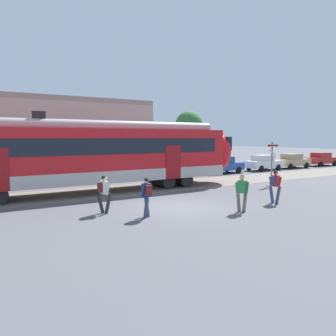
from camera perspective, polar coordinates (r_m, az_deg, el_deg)
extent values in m
plane|color=#515156|center=(15.65, 1.74, -6.85)|extent=(160.00, 160.00, 0.00)
cube|color=#B7B2AD|center=(19.98, -13.59, -1.28)|extent=(18.00, 3.06, 0.70)
cube|color=red|center=(19.86, -13.68, 3.17)|extent=(18.00, 3.00, 2.40)
cube|color=black|center=(18.42, -12.29, 3.66)|extent=(16.56, 0.03, 0.90)
cube|color=maroon|center=(20.60, 0.93, 1.02)|extent=(1.10, 0.04, 2.10)
cylinder|color=#9C9793|center=(19.86, -13.77, 7.15)|extent=(17.64, 0.70, 0.70)
cube|color=black|center=(19.26, -21.59, 8.63)|extent=(0.70, 0.12, 0.40)
cylinder|color=black|center=(22.72, 1.74, -1.87)|extent=(0.90, 2.40, 0.90)
cylinder|color=black|center=(22.00, -1.33, -2.11)|extent=(0.90, 2.40, 0.90)
ellipsoid|color=red|center=(24.48, 8.21, 2.83)|extent=(1.80, 2.85, 2.95)
cube|color=black|center=(24.69, 8.86, 4.23)|extent=(0.40, 2.40, 1.00)
cylinder|color=#28282D|center=(14.59, -10.37, -6.11)|extent=(0.36, 0.18, 0.87)
cylinder|color=#28282D|center=(14.63, -11.67, -6.09)|extent=(0.36, 0.18, 0.87)
cube|color=silver|center=(14.49, -11.07, -3.35)|extent=(0.27, 0.38, 0.56)
cylinder|color=silver|center=(14.66, -11.71, -3.46)|extent=(0.25, 0.11, 0.52)
cylinder|color=silver|center=(14.33, -10.41, -3.63)|extent=(0.25, 0.11, 0.52)
sphere|color=beige|center=(14.44, -11.03, -1.81)|extent=(0.22, 0.22, 0.22)
sphere|color=black|center=(14.43, -11.10, -1.70)|extent=(0.20, 0.20, 0.20)
cube|color=maroon|center=(14.41, -11.72, -3.33)|extent=(0.18, 0.29, 0.40)
cylinder|color=navy|center=(13.83, -3.70, -6.66)|extent=(0.15, 0.36, 0.87)
cylinder|color=navy|center=(13.51, -3.82, -6.95)|extent=(0.15, 0.36, 0.87)
cube|color=navy|center=(13.54, -3.78, -3.87)|extent=(0.36, 0.24, 0.56)
cylinder|color=navy|center=(13.38, -4.45, -4.20)|extent=(0.09, 0.25, 0.52)
cylinder|color=navy|center=(13.72, -3.12, -3.95)|extent=(0.09, 0.25, 0.52)
sphere|color=beige|center=(13.50, -3.83, -2.22)|extent=(0.22, 0.22, 0.22)
sphere|color=black|center=(13.48, -3.79, -2.10)|extent=(0.20, 0.20, 0.20)
cube|color=maroon|center=(13.38, -3.42, -3.89)|extent=(0.28, 0.16, 0.40)
cylinder|color=#6B6051|center=(14.88, 12.19, -5.92)|extent=(0.38, 0.29, 0.87)
cylinder|color=#6B6051|center=(15.08, 13.21, -5.79)|extent=(0.38, 0.29, 0.87)
cube|color=#2D7F47|center=(14.86, 12.76, -3.16)|extent=(0.38, 0.43, 0.56)
cylinder|color=#2D7F47|center=(14.87, 13.66, -3.37)|extent=(0.26, 0.19, 0.52)
cylinder|color=#2D7F47|center=(14.86, 11.85, -3.34)|extent=(0.26, 0.19, 0.52)
sphere|color=tan|center=(14.79, 12.77, -1.68)|extent=(0.22, 0.22, 0.22)
sphere|color=black|center=(14.80, 12.79, -1.56)|extent=(0.20, 0.20, 0.20)
cube|color=#235633|center=(15.02, 12.99, -3.00)|extent=(0.27, 0.32, 0.40)
cylinder|color=navy|center=(17.43, 18.63, -4.43)|extent=(0.36, 0.17, 0.87)
cylinder|color=navy|center=(17.32, 17.59, -4.46)|extent=(0.36, 0.17, 0.87)
cube|color=red|center=(17.27, 18.18, -2.12)|extent=(0.26, 0.37, 0.56)
cylinder|color=red|center=(17.34, 17.44, -2.24)|extent=(0.25, 0.10, 0.52)
cylinder|color=red|center=(17.21, 18.92, -2.34)|extent=(0.25, 0.10, 0.52)
sphere|color=#9E7051|center=(17.24, 18.26, -0.83)|extent=(0.22, 0.22, 0.22)
sphere|color=black|center=(17.22, 18.22, -0.74)|extent=(0.20, 0.20, 0.20)
cube|color=navy|center=(17.12, 17.82, -2.11)|extent=(0.18, 0.29, 0.40)
cube|color=#284799|center=(30.58, 9.52, 0.28)|extent=(4.05, 1.77, 0.68)
cube|color=navy|center=(30.43, 9.33, 1.43)|extent=(1.95, 1.50, 0.56)
cube|color=black|center=(31.08, 10.62, 1.42)|extent=(0.17, 1.37, 0.48)
cylinder|color=black|center=(32.02, 10.20, -0.11)|extent=(0.61, 0.22, 0.60)
cylinder|color=black|center=(30.91, 12.18, -0.34)|extent=(0.61, 0.22, 0.60)
cylinder|color=black|center=(30.38, 6.79, -0.36)|extent=(0.61, 0.22, 0.60)
cylinder|color=black|center=(29.21, 8.74, -0.61)|extent=(0.61, 0.22, 0.60)
cube|color=silver|center=(34.22, 16.32, 0.67)|extent=(4.04, 1.75, 0.68)
cube|color=silver|center=(34.07, 16.18, 1.70)|extent=(1.94, 1.49, 0.56)
cube|color=black|center=(34.79, 17.21, 1.68)|extent=(0.16, 1.37, 0.48)
cylinder|color=black|center=(35.69, 16.67, 0.30)|extent=(0.61, 0.22, 0.60)
cylinder|color=black|center=(34.70, 18.62, 0.11)|extent=(0.61, 0.22, 0.60)
cylinder|color=black|center=(33.86, 13.93, 0.11)|extent=(0.61, 0.22, 0.60)
cylinder|color=black|center=(32.81, 15.90, -0.10)|extent=(0.61, 0.22, 0.60)
cube|color=tan|center=(37.77, 20.86, 0.96)|extent=(4.06, 1.80, 0.68)
cube|color=#9D8662|center=(37.62, 20.74, 1.89)|extent=(1.96, 1.51, 0.56)
cube|color=black|center=(38.35, 21.66, 1.86)|extent=(0.17, 1.37, 0.48)
cylinder|color=black|center=(39.24, 21.15, 0.60)|extent=(0.61, 0.22, 0.60)
cylinder|color=black|center=(38.26, 22.93, 0.43)|extent=(0.61, 0.22, 0.60)
cylinder|color=black|center=(37.38, 18.70, 0.46)|extent=(0.61, 0.22, 0.60)
cylinder|color=black|center=(36.35, 20.50, 0.27)|extent=(0.61, 0.22, 0.60)
cube|color=#B22323|center=(42.19, 25.17, 1.23)|extent=(4.08, 1.84, 0.68)
cube|color=maroon|center=(42.04, 25.08, 2.06)|extent=(1.97, 1.53, 0.56)
cube|color=black|center=(42.81, 25.85, 2.03)|extent=(0.19, 1.37, 0.48)
cylinder|color=black|center=(43.67, 25.31, 0.90)|extent=(0.61, 0.23, 0.60)
cylinder|color=black|center=(42.77, 26.98, 0.74)|extent=(0.61, 0.23, 0.60)
cylinder|color=black|center=(41.71, 23.28, 0.79)|extent=(0.61, 0.23, 0.60)
cylinder|color=black|center=(40.76, 24.99, 0.63)|extent=(0.61, 0.23, 0.60)
cylinder|color=gray|center=(23.82, 17.62, 0.76)|extent=(0.11, 0.11, 3.00)
cube|color=black|center=(23.76, 17.70, 3.76)|extent=(0.80, 0.10, 0.10)
sphere|color=red|center=(23.43, 17.20, 3.76)|extent=(0.20, 0.20, 0.20)
sphere|color=red|center=(24.00, 18.41, 3.76)|extent=(0.20, 0.20, 0.20)
cube|color=white|center=(23.75, 17.72, 2.55)|extent=(0.72, 0.03, 0.48)
cube|color=#B2A899|center=(28.08, -18.55, 4.46)|extent=(14.79, 5.00, 6.00)
cube|color=gray|center=(28.23, -18.74, 10.96)|extent=(14.79, 5.00, 0.40)
cylinder|color=brown|center=(37.58, 3.65, 3.08)|extent=(0.32, 0.32, 3.64)
sphere|color=#2D662D|center=(37.58, 3.67, 7.51)|extent=(3.10, 3.10, 3.10)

